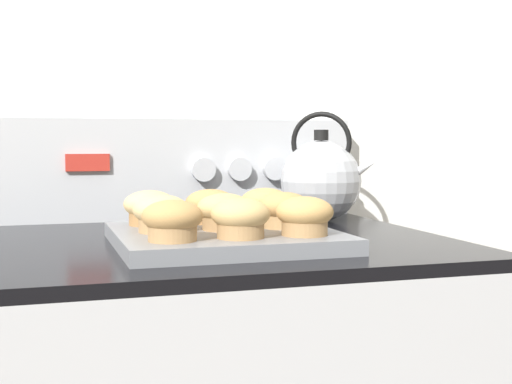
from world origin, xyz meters
name	(u,v)px	position (x,y,z in m)	size (l,w,h in m)	color
wall_back	(166,76)	(0.00, 0.67, 1.20)	(8.00, 0.05, 2.40)	silver
control_panel	(173,169)	(0.00, 0.62, 1.02)	(0.72, 0.07, 0.19)	#B7BABF
muffin_pan	(224,237)	(0.01, 0.25, 0.93)	(0.31, 0.31, 0.02)	slate
muffin_r0_c0	(172,220)	(-0.09, 0.16, 0.97)	(0.08, 0.08, 0.05)	#A37A4C
muffin_r0_c1	(241,218)	(0.01, 0.16, 0.97)	(0.08, 0.08, 0.05)	#A37A4C
muffin_r0_c2	(305,216)	(0.10, 0.16, 0.97)	(0.08, 0.08, 0.05)	#A37A4C
muffin_r1_c0	(161,213)	(-0.08, 0.25, 0.97)	(0.08, 0.08, 0.05)	#A37A4C
muffin_r1_c1	(224,212)	(0.01, 0.25, 0.97)	(0.08, 0.08, 0.05)	#A37A4C
muffin_r1_c2	(284,210)	(0.10, 0.25, 0.97)	(0.08, 0.08, 0.05)	tan
muffin_r2_c0	(150,208)	(-0.09, 0.34, 0.97)	(0.08, 0.08, 0.05)	olive
muffin_r2_c1	(211,206)	(0.01, 0.34, 0.97)	(0.08, 0.08, 0.05)	olive
muffin_r2_c2	(265,204)	(0.10, 0.34, 0.97)	(0.08, 0.08, 0.05)	olive
tea_kettle	(322,179)	(0.26, 0.49, 1.00)	(0.18, 0.15, 0.21)	#ADAFB5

